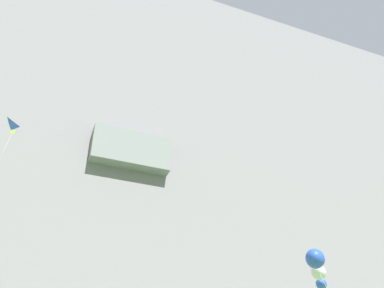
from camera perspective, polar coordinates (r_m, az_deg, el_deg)
cliff_face at (r=64.89m, az=-10.36°, el=-3.95°), size 180.00×23.49×65.66m
kite_windsock_low_left at (r=19.07m, az=16.31°, el=-15.80°), size 3.86×5.16×7.56m
kite_delta_mid_left at (r=41.17m, az=-22.25°, el=0.89°), size 4.04×4.13×23.90m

